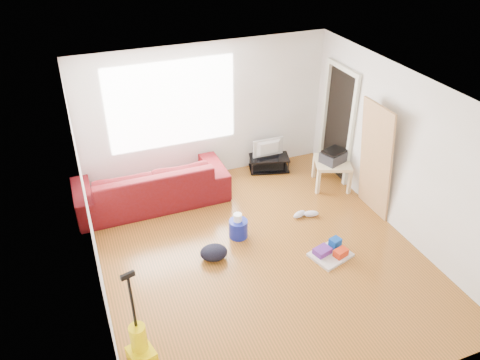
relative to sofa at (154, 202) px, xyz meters
name	(u,v)px	position (x,y,z in m)	size (l,w,h in m)	color
room	(263,177)	(1.25, -1.80, 1.25)	(4.51, 5.01, 2.51)	brown
sofa	(154,202)	(0.00, 0.00, 0.00)	(2.54, 0.99, 0.74)	#520E17
tv_stand	(269,163)	(2.31, 0.27, 0.15)	(0.83, 0.61, 0.28)	black
tv	(269,149)	(2.31, 0.27, 0.45)	(0.61, 0.08, 0.35)	black
side_table	(332,165)	(3.13, -0.64, 0.42)	(0.79, 0.79, 0.50)	beige
printer	(334,156)	(3.13, -0.64, 0.60)	(0.51, 0.45, 0.22)	#25252B
bucket	(238,236)	(1.03, -1.41, 0.00)	(0.29, 0.29, 0.29)	navy
toilet_paper	(238,225)	(1.02, -1.40, 0.21)	(0.13, 0.13, 0.12)	white
cleaning_tray	(331,252)	(2.14, -2.33, 0.06)	(0.66, 0.58, 0.20)	beige
backpack	(214,258)	(0.51, -1.77, 0.00)	(0.40, 0.32, 0.22)	black
sneakers	(305,214)	(2.24, -1.34, 0.05)	(0.46, 0.24, 0.10)	silver
vacuum	(140,345)	(-0.82, -3.10, 0.24)	(0.34, 0.36, 1.28)	#EFD200
door_panel	(367,210)	(3.31, -1.55, 0.00)	(0.04, 0.77, 1.92)	#A57F4C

